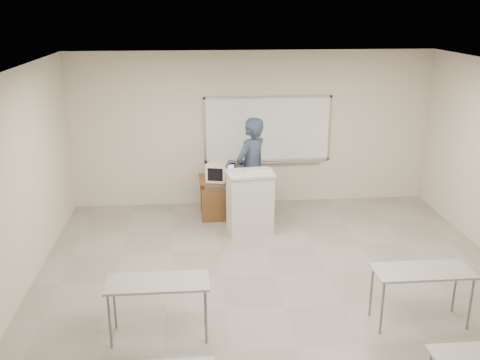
{
  "coord_description": "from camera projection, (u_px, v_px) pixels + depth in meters",
  "views": [
    {
      "loc": [
        -1.13,
        -6.11,
        3.79
      ],
      "look_at": [
        -0.4,
        2.2,
        1.06
      ],
      "focal_mm": 40.0,
      "sensor_mm": 36.0,
      "label": 1
    }
  ],
  "objects": [
    {
      "name": "podium",
      "position": [
        250.0,
        202.0,
        9.23
      ],
      "size": [
        0.78,
        0.57,
        1.09
      ],
      "rotation": [
        0.0,
        0.0,
        0.13
      ],
      "color": "silver",
      "rests_on": "floor"
    },
    {
      "name": "presenter",
      "position": [
        251.0,
        171.0,
        9.58
      ],
      "size": [
        0.83,
        0.83,
        1.94
      ],
      "primitive_type": "imported",
      "rotation": [
        0.0,
        0.0,
        3.91
      ],
      "color": "black",
      "rests_on": "floor"
    },
    {
      "name": "whiteboard",
      "position": [
        268.0,
        130.0,
        10.38
      ],
      "size": [
        2.48,
        0.1,
        1.31
      ],
      "color": "white",
      "rests_on": "floor"
    },
    {
      "name": "mouse",
      "position": [
        265.0,
        179.0,
        9.76
      ],
      "size": [
        0.13,
        0.1,
        0.04
      ],
      "primitive_type": "ellipsoid",
      "rotation": [
        0.0,
        0.0,
        -0.32
      ],
      "color": "gray",
      "rests_on": "instructor_desk"
    },
    {
      "name": "laptop",
      "position": [
        230.0,
        176.0,
        9.77
      ],
      "size": [
        0.36,
        0.33,
        0.27
      ],
      "rotation": [
        0.0,
        0.0,
        0.33
      ],
      "color": "black",
      "rests_on": "instructor_desk"
    },
    {
      "name": "keyboard",
      "position": [
        258.0,
        170.0,
        9.15
      ],
      "size": [
        0.49,
        0.2,
        0.03
      ],
      "primitive_type": "cube",
      "rotation": [
        0.0,
        0.0,
        0.08
      ],
      "color": "beige",
      "rests_on": "podium"
    },
    {
      "name": "crt_monitor",
      "position": [
        218.0,
        171.0,
        9.72
      ],
      "size": [
        0.36,
        0.41,
        0.34
      ],
      "rotation": [
        0.0,
        0.0,
        -0.24
      ],
      "color": "beige",
      "rests_on": "instructor_desk"
    },
    {
      "name": "instructor_desk",
      "position": [
        235.0,
        191.0,
        9.88
      ],
      "size": [
        1.33,
        0.66,
        0.75
      ],
      "rotation": [
        0.0,
        0.0,
        0.02
      ],
      "color": "brown",
      "rests_on": "floor"
    },
    {
      "name": "student_desks",
      "position": [
        308.0,
        320.0,
        5.57
      ],
      "size": [
        4.4,
        2.2,
        0.73
      ],
      "color": "#9F9F9B",
      "rests_on": "floor"
    },
    {
      "name": "floor",
      "position": [
        285.0,
        307.0,
        7.06
      ],
      "size": [
        7.0,
        8.0,
        0.01
      ],
      "primitive_type": "cube",
      "color": "gray",
      "rests_on": "ground"
    }
  ]
}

